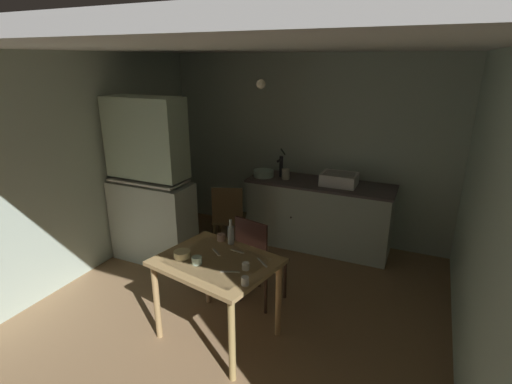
{
  "coord_description": "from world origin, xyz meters",
  "views": [
    {
      "loc": [
        1.56,
        -3.14,
        2.42
      ],
      "look_at": [
        0.07,
        0.13,
        1.19
      ],
      "focal_mm": 27.36,
      "sensor_mm": 36.0,
      "label": 1
    }
  ],
  "objects_px": {
    "hand_pump": "(281,164)",
    "serving_bowl_wide": "(182,254)",
    "teacup_mint": "(246,266)",
    "sink_basin": "(339,179)",
    "glass_bottle": "(231,234)",
    "chair_far_side": "(258,259)",
    "chair_by_counter": "(229,217)",
    "hutch_cabinet": "(150,188)",
    "mixing_bowl_counter": "(264,173)",
    "dining_table": "(217,272)"
  },
  "relations": [
    {
      "from": "chair_far_side",
      "to": "serving_bowl_wide",
      "type": "xyz_separation_m",
      "value": [
        -0.41,
        -0.7,
        0.3
      ]
    },
    {
      "from": "chair_far_side",
      "to": "chair_by_counter",
      "type": "height_order",
      "value": "chair_far_side"
    },
    {
      "from": "chair_by_counter",
      "to": "chair_far_side",
      "type": "bearing_deg",
      "value": -47.14
    },
    {
      "from": "hand_pump",
      "to": "dining_table",
      "type": "relative_size",
      "value": 0.35
    },
    {
      "from": "hand_pump",
      "to": "chair_far_side",
      "type": "distance_m",
      "value": 1.73
    },
    {
      "from": "chair_far_side",
      "to": "chair_by_counter",
      "type": "distance_m",
      "value": 1.16
    },
    {
      "from": "hutch_cabinet",
      "to": "mixing_bowl_counter",
      "type": "distance_m",
      "value": 1.52
    },
    {
      "from": "chair_by_counter",
      "to": "hand_pump",
      "type": "bearing_deg",
      "value": 60.71
    },
    {
      "from": "dining_table",
      "to": "glass_bottle",
      "type": "relative_size",
      "value": 4.64
    },
    {
      "from": "chair_by_counter",
      "to": "serving_bowl_wide",
      "type": "height_order",
      "value": "chair_by_counter"
    },
    {
      "from": "dining_table",
      "to": "chair_far_side",
      "type": "relative_size",
      "value": 1.16
    },
    {
      "from": "dining_table",
      "to": "chair_by_counter",
      "type": "distance_m",
      "value": 1.62
    },
    {
      "from": "dining_table",
      "to": "hutch_cabinet",
      "type": "bearing_deg",
      "value": 146.77
    },
    {
      "from": "teacup_mint",
      "to": "glass_bottle",
      "type": "xyz_separation_m",
      "value": [
        -0.33,
        0.37,
        0.06
      ]
    },
    {
      "from": "hutch_cabinet",
      "to": "serving_bowl_wide",
      "type": "distance_m",
      "value": 1.56
    },
    {
      "from": "teacup_mint",
      "to": "chair_far_side",
      "type": "bearing_deg",
      "value": 105.58
    },
    {
      "from": "sink_basin",
      "to": "hand_pump",
      "type": "xyz_separation_m",
      "value": [
        -0.81,
        0.05,
        0.09
      ]
    },
    {
      "from": "chair_by_counter",
      "to": "dining_table",
      "type": "bearing_deg",
      "value": -65.4
    },
    {
      "from": "mixing_bowl_counter",
      "to": "dining_table",
      "type": "bearing_deg",
      "value": -77.4
    },
    {
      "from": "glass_bottle",
      "to": "teacup_mint",
      "type": "bearing_deg",
      "value": -47.97
    },
    {
      "from": "dining_table",
      "to": "serving_bowl_wide",
      "type": "relative_size",
      "value": 7.74
    },
    {
      "from": "sink_basin",
      "to": "hand_pump",
      "type": "distance_m",
      "value": 0.81
    },
    {
      "from": "hand_pump",
      "to": "chair_by_counter",
      "type": "relative_size",
      "value": 0.42
    },
    {
      "from": "mixing_bowl_counter",
      "to": "teacup_mint",
      "type": "xyz_separation_m",
      "value": [
        0.77,
        -2.15,
        -0.13
      ]
    },
    {
      "from": "hutch_cabinet",
      "to": "hand_pump",
      "type": "relative_size",
      "value": 5.18
    },
    {
      "from": "hutch_cabinet",
      "to": "chair_by_counter",
      "type": "relative_size",
      "value": 2.16
    },
    {
      "from": "serving_bowl_wide",
      "to": "teacup_mint",
      "type": "distance_m",
      "value": 0.6
    },
    {
      "from": "hutch_cabinet",
      "to": "sink_basin",
      "type": "bearing_deg",
      "value": 31.02
    },
    {
      "from": "mixing_bowl_counter",
      "to": "sink_basin",
      "type": "bearing_deg",
      "value": 2.81
    },
    {
      "from": "hand_pump",
      "to": "serving_bowl_wide",
      "type": "xyz_separation_m",
      "value": [
        -0.04,
        -2.29,
        -0.26
      ]
    },
    {
      "from": "sink_basin",
      "to": "glass_bottle",
      "type": "bearing_deg",
      "value": -107.59
    },
    {
      "from": "hutch_cabinet",
      "to": "sink_basin",
      "type": "distance_m",
      "value": 2.34
    },
    {
      "from": "hand_pump",
      "to": "teacup_mint",
      "type": "bearing_deg",
      "value": -76.06
    },
    {
      "from": "sink_basin",
      "to": "teacup_mint",
      "type": "bearing_deg",
      "value": -96.46
    },
    {
      "from": "mixing_bowl_counter",
      "to": "chair_far_side",
      "type": "xyz_separation_m",
      "value": [
        0.59,
        -1.49,
        -0.44
      ]
    },
    {
      "from": "dining_table",
      "to": "chair_far_side",
      "type": "bearing_deg",
      "value": 79.41
    },
    {
      "from": "hutch_cabinet",
      "to": "hand_pump",
      "type": "height_order",
      "value": "hutch_cabinet"
    },
    {
      "from": "dining_table",
      "to": "glass_bottle",
      "type": "xyz_separation_m",
      "value": [
        -0.03,
        0.33,
        0.21
      ]
    },
    {
      "from": "teacup_mint",
      "to": "glass_bottle",
      "type": "bearing_deg",
      "value": 132.03
    },
    {
      "from": "teacup_mint",
      "to": "mixing_bowl_counter",
      "type": "bearing_deg",
      "value": 109.73
    },
    {
      "from": "chair_far_side",
      "to": "mixing_bowl_counter",
      "type": "bearing_deg",
      "value": 111.5
    },
    {
      "from": "mixing_bowl_counter",
      "to": "dining_table",
      "type": "relative_size",
      "value": 0.24
    },
    {
      "from": "chair_far_side",
      "to": "teacup_mint",
      "type": "bearing_deg",
      "value": -74.42
    },
    {
      "from": "sink_basin",
      "to": "chair_far_side",
      "type": "relative_size",
      "value": 0.46
    },
    {
      "from": "hutch_cabinet",
      "to": "serving_bowl_wide",
      "type": "bearing_deg",
      "value": -41.65
    },
    {
      "from": "chair_far_side",
      "to": "teacup_mint",
      "type": "xyz_separation_m",
      "value": [
        0.18,
        -0.66,
        0.3
      ]
    },
    {
      "from": "chair_far_side",
      "to": "teacup_mint",
      "type": "distance_m",
      "value": 0.75
    },
    {
      "from": "hutch_cabinet",
      "to": "glass_bottle",
      "type": "bearing_deg",
      "value": -23.65
    },
    {
      "from": "chair_by_counter",
      "to": "teacup_mint",
      "type": "bearing_deg",
      "value": -57.17
    },
    {
      "from": "chair_by_counter",
      "to": "teacup_mint",
      "type": "relative_size",
      "value": 15.3
    }
  ]
}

